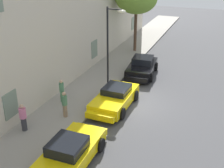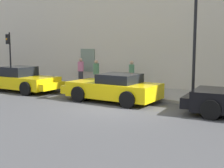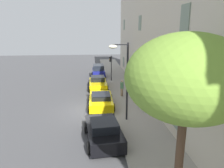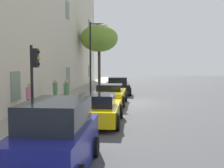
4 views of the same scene
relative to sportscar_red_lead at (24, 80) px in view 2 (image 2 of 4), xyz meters
name	(u,v)px [view 2 (image 2 of 4)]	position (x,y,z in m)	size (l,w,h in m)	color
ground_plane	(116,108)	(6.72, -1.10, -0.63)	(80.00, 80.00, 0.00)	#444447
sidewalk	(154,93)	(6.72, 2.78, -0.56)	(60.00, 3.41, 0.14)	gray
sportscar_red_lead	(24,80)	(0.00, 0.00, 0.00)	(4.51, 2.21, 1.40)	yellow
sportscar_yellow_flank	(111,88)	(5.74, 0.09, -0.02)	(4.65, 2.28, 1.31)	yellow
traffic_light	(9,48)	(-3.30, 1.79, 1.77)	(0.22, 0.36, 3.29)	black
street_lamp	(193,11)	(9.10, 1.47, 3.48)	(0.44, 1.42, 5.75)	black
pedestrian_admiring	(81,71)	(1.17, 3.71, 0.34)	(0.52, 0.52, 1.63)	#333338
pedestrian_strolling	(132,74)	(5.00, 3.51, 0.33)	(0.33, 0.33, 1.59)	#4C7F59
pedestrian_bystander	(96,74)	(3.34, 2.33, 0.36)	(0.47, 0.47, 1.65)	#8C7259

